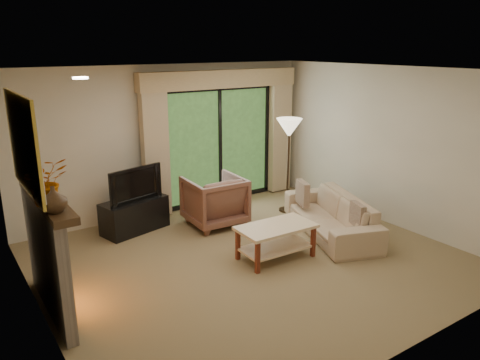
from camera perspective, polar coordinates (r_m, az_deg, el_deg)
floor at (r=6.68m, az=1.47°, el=-9.70°), size 5.50×5.50×0.00m
ceiling at (r=6.01m, az=1.65°, el=13.18°), size 5.50×5.50×0.00m
wall_back at (r=8.32m, az=-8.58°, el=4.83°), size 5.00×0.00×5.00m
wall_front at (r=4.54m, az=20.42°, el=-5.77°), size 5.00×0.00×5.00m
wall_left at (r=5.19m, az=-23.99°, el=-3.43°), size 0.00×5.00×5.00m
wall_right at (r=8.10m, az=17.60°, el=3.94°), size 0.00×5.00×5.00m
fireplace at (r=5.61m, az=-22.45°, el=-8.57°), size 0.24×1.70×1.37m
mirror at (r=5.22m, az=-24.85°, el=4.01°), size 0.07×1.45×1.02m
sliding_door at (r=8.79m, az=-2.50°, el=4.28°), size 2.26×0.10×2.16m
curtain_left at (r=8.06m, az=-10.30°, el=3.65°), size 0.45×0.18×2.35m
curtain_right at (r=9.45m, az=4.85°, el=5.70°), size 0.45×0.18×2.35m
cornice at (r=8.54m, az=-2.28°, el=12.20°), size 3.20×0.24×0.32m
media_console at (r=7.76m, az=-12.73°, el=-4.21°), size 1.14×0.71×0.53m
tv at (r=7.59m, az=-12.98°, el=-0.40°), size 0.95×0.35×0.55m
armchair at (r=7.79m, az=-3.13°, el=-2.53°), size 0.93×0.96×0.83m
sofa at (r=7.59m, az=11.00°, el=-4.21°), size 1.49×2.25×0.61m
pillow_near at (r=7.09m, az=14.13°, el=-4.12°), size 0.20×0.36×0.35m
pillow_far at (r=7.89m, az=7.63°, el=-1.60°), size 0.24×0.41×0.40m
coffee_table at (r=6.66m, az=4.38°, el=-7.52°), size 1.11×0.63×0.49m
floor_lamp at (r=8.34m, az=5.88°, el=1.73°), size 0.49×0.49×1.69m
vase at (r=4.80m, az=-21.77°, el=-2.20°), size 0.30×0.30×0.26m
branches at (r=5.04m, az=-22.64°, el=-0.16°), size 0.47×0.42×0.48m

